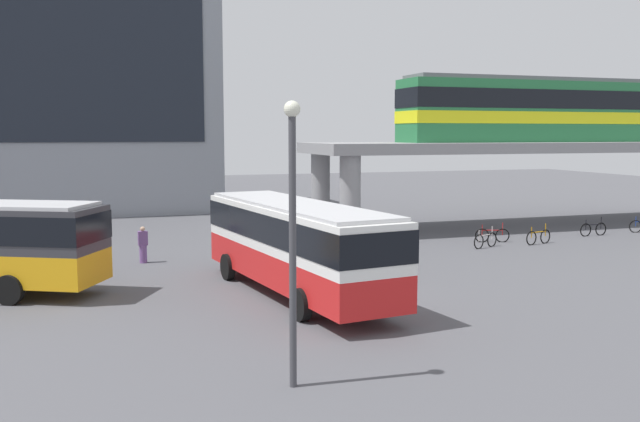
# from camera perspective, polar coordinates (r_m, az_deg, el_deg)

# --- Properties ---
(ground_plane) EXTENTS (120.00, 120.00, 0.00)m
(ground_plane) POSITION_cam_1_polar(r_m,az_deg,el_deg) (33.19, -3.37, -3.32)
(ground_plane) COLOR #515156
(station_building) EXTENTS (27.21, 10.33, 18.51)m
(station_building) POSITION_cam_1_polar(r_m,az_deg,el_deg) (53.16, -23.78, 9.82)
(station_building) COLOR gray
(station_building) RESTS_ON ground_plane
(elevated_platform) EXTENTS (27.62, 6.38, 5.05)m
(elevated_platform) POSITION_cam_1_polar(r_m,az_deg,el_deg) (44.29, 16.77, 4.48)
(elevated_platform) COLOR gray
(elevated_platform) RESTS_ON ground_plane
(train) EXTENTS (18.92, 2.96, 3.84)m
(train) POSITION_cam_1_polar(r_m,az_deg,el_deg) (44.95, 18.05, 7.90)
(train) COLOR #26723F
(train) RESTS_ON elevated_platform
(bus_main) EXTENTS (4.05, 11.29, 3.22)m
(bus_main) POSITION_cam_1_polar(r_m,az_deg,el_deg) (23.97, -2.00, -2.27)
(bus_main) COLOR red
(bus_main) RESTS_ON ground_plane
(bicycle_orange) EXTENTS (1.75, 0.50, 1.04)m
(bicycle_orange) POSITION_cam_1_polar(r_m,az_deg,el_deg) (36.96, 17.42, -2.04)
(bicycle_orange) COLOR black
(bicycle_orange) RESTS_ON ground_plane
(bicycle_red) EXTENTS (1.72, 0.62, 1.04)m
(bicycle_red) POSITION_cam_1_polar(r_m,az_deg,el_deg) (36.96, 13.90, -1.94)
(bicycle_red) COLOR black
(bicycle_red) RESTS_ON ground_plane
(bicycle_black) EXTENTS (1.79, 0.14, 1.04)m
(bicycle_black) POSITION_cam_1_polar(r_m,az_deg,el_deg) (40.92, 21.44, -1.40)
(bicycle_black) COLOR black
(bicycle_black) RESTS_ON ground_plane
(bicycle_silver) EXTENTS (1.69, 0.71, 1.04)m
(bicycle_silver) POSITION_cam_1_polar(r_m,az_deg,el_deg) (35.14, 13.37, -2.35)
(bicycle_silver) COLOR black
(bicycle_silver) RESTS_ON ground_plane
(pedestrian_waiting_near_stop) EXTENTS (0.41, 0.32, 1.59)m
(pedestrian_waiting_near_stop) POSITION_cam_1_polar(r_m,az_deg,el_deg) (31.10, -14.27, -2.78)
(pedestrian_waiting_near_stop) COLOR #724C8C
(pedestrian_waiting_near_stop) RESTS_ON ground_plane
(lamp_post) EXTENTS (0.36, 0.36, 6.29)m
(lamp_post) POSITION_cam_1_polar(r_m,az_deg,el_deg) (15.07, -2.26, -0.81)
(lamp_post) COLOR #3F3F44
(lamp_post) RESTS_ON ground_plane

